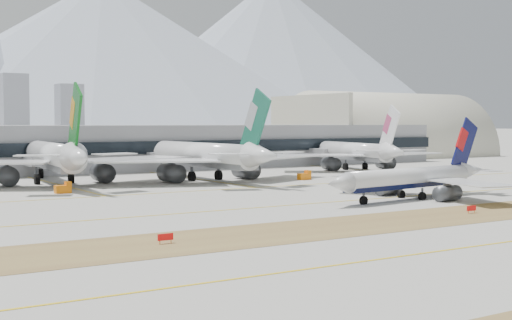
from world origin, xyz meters
TOP-DOWN VIEW (x-y plane):
  - ground at (0.00, 0.00)m, footprint 3000.00×3000.00m
  - apron_markings at (0.00, -53.95)m, footprint 360.00×122.22m
  - taxiing_airliner at (30.77, -8.95)m, footprint 51.36×44.25m
  - widebody_eva at (-22.28, 66.23)m, footprint 70.73×69.57m
  - widebody_cathay at (16.46, 55.32)m, footprint 69.05×67.34m
  - widebody_china_air at (80.06, 67.44)m, footprint 59.49×59.14m
  - terminal at (0.00, 114.84)m, footprint 280.00×43.10m
  - hangar at (154.56, 135.00)m, footprint 91.00×60.00m
  - hold_sign_left at (-36.96, -32.00)m, footprint 2.20×0.15m
  - hold_sign_right at (21.64, -32.00)m, footprint 2.20×0.15m
  - gse_b at (-27.75, 41.42)m, footprint 3.55×2.00m
  - gse_c at (40.56, 43.12)m, footprint 3.55×2.00m

SIDE VIEW (x-z plane):
  - ground at x=0.00m, z-range 0.00..0.00m
  - apron_markings at x=0.00m, z-range -0.01..0.05m
  - hangar at x=154.56m, z-range -29.86..30.14m
  - hold_sign_left at x=-36.96m, z-range 0.20..1.55m
  - hold_sign_right at x=21.64m, z-range 0.20..1.55m
  - gse_b at x=-27.75m, z-range -0.25..2.35m
  - gse_c at x=40.56m, z-range -0.25..2.35m
  - taxiing_airliner at x=30.77m, z-range -4.47..12.81m
  - widebody_china_air at x=80.06m, z-range -5.08..16.61m
  - widebody_cathay at x=16.46m, z-range -5.76..18.84m
  - widebody_eva at x=-22.28m, z-range -5.93..19.41m
  - terminal at x=0.00m, z-range 0.00..15.00m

